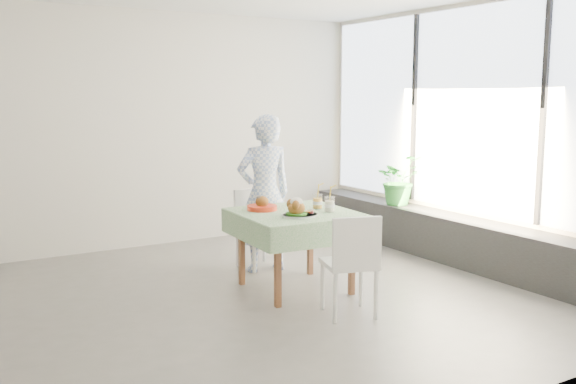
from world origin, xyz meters
TOP-DOWN VIEW (x-y plane):
  - floor at (0.00, 0.00)m, footprint 6.00×6.00m
  - wall_back at (0.00, 2.50)m, footprint 6.00×0.02m
  - wall_front at (0.00, -2.50)m, footprint 6.00×0.02m
  - wall_right at (3.00, 0.00)m, footprint 0.02×5.00m
  - window_pane at (2.97, 0.00)m, footprint 0.01×4.80m
  - window_ledge at (2.80, 0.00)m, footprint 0.40×4.80m
  - cafe_table at (0.77, 0.06)m, footprint 1.09×1.09m
  - chair_far at (0.85, 0.94)m, footprint 0.41×0.41m
  - chair_near at (0.78, -0.77)m, footprint 0.51×0.51m
  - diner at (0.85, 0.79)m, footprint 0.62×0.44m
  - main_dish at (0.67, -0.15)m, footprint 0.34×0.34m
  - juice_cup_orange at (1.04, 0.10)m, footprint 0.10×0.10m
  - juice_cup_lemonade at (1.05, -0.09)m, footprint 0.10×0.10m
  - second_dish at (0.55, 0.30)m, footprint 0.28×0.28m
  - potted_plant at (2.79, 0.96)m, footprint 0.56×0.49m

SIDE VIEW (x-z plane):
  - floor at x=0.00m, z-range 0.00..0.00m
  - window_ledge at x=2.80m, z-range 0.00..0.50m
  - chair_far at x=0.85m, z-range -0.16..0.67m
  - chair_near at x=0.78m, z-range -0.16..0.69m
  - cafe_table at x=0.77m, z-range 0.09..0.83m
  - second_dish at x=0.55m, z-range 0.71..0.85m
  - main_dish at x=0.67m, z-range 0.71..0.89m
  - potted_plant at x=2.79m, z-range 0.50..1.11m
  - juice_cup_orange at x=1.04m, z-range 0.67..0.94m
  - juice_cup_lemonade at x=1.05m, z-range 0.67..0.95m
  - diner at x=0.85m, z-range 0.00..1.62m
  - wall_back at x=0.00m, z-range 0.00..2.80m
  - wall_front at x=0.00m, z-range 0.00..2.80m
  - wall_right at x=3.00m, z-range 0.00..2.80m
  - window_pane at x=2.97m, z-range 0.56..2.74m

